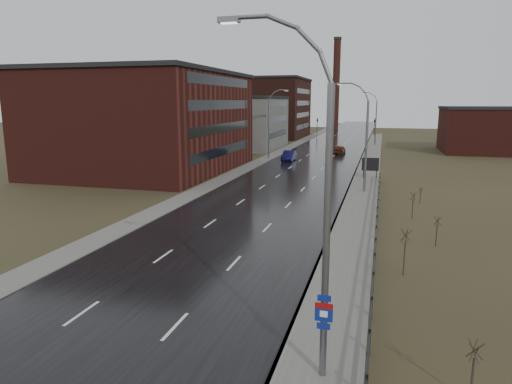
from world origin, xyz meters
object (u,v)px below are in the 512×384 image
Objects in this scene: streetlight_main at (317,208)px; car_near at (289,156)px; billboard at (370,165)px; car_far at (340,150)px.

car_near is at bearing 102.26° from streetlight_main.
car_far is at bearing 103.10° from billboard.
car_near is 1.08× the size of car_far.
car_near is (-12.40, 57.06, -5.24)m from streetlight_main.
streetlight_main is 2.64× the size of car_far.
streetlight_main is 43.27m from billboard.
billboard reaches higher than car_near.
streetlight_main is at bearing -79.05° from car_near.
streetlight_main is 2.44× the size of car_near.
car_near is at bearing 132.91° from billboard.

